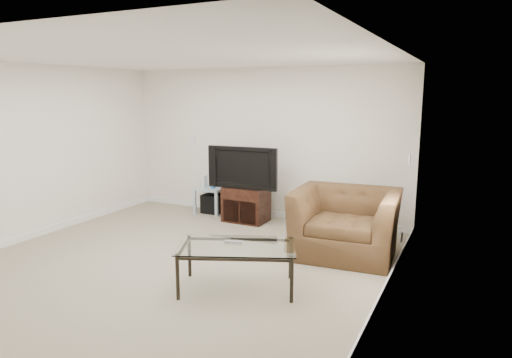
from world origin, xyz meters
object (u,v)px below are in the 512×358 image
at_px(tv_stand, 246,204).
at_px(side_table, 211,200).
at_px(subwoofer, 213,203).
at_px(recliner, 346,212).
at_px(coffee_table, 237,267).
at_px(television, 245,167).

distance_m(tv_stand, side_table, 0.85).
xyz_separation_m(subwoofer, recliner, (2.67, -1.10, 0.41)).
xyz_separation_m(side_table, subwoofer, (0.03, 0.02, -0.07)).
relative_size(side_table, coffee_table, 0.38).
height_order(television, coffee_table, television).
bearing_deg(recliner, tv_stand, 151.80).
xyz_separation_m(side_table, coffee_table, (1.93, -2.64, 0.02)).
xyz_separation_m(recliner, coffee_table, (-0.76, -1.56, -0.33)).
xyz_separation_m(tv_stand, side_table, (-0.81, 0.23, -0.06)).
bearing_deg(subwoofer, coffee_table, -54.40).
height_order(subwoofer, coffee_table, coffee_table).
bearing_deg(subwoofer, television, -19.59).
relative_size(television, coffee_table, 0.88).
xyz_separation_m(television, subwoofer, (-0.78, 0.28, -0.75)).
relative_size(side_table, recliner, 0.36).
height_order(recliner, coffee_table, recliner).
bearing_deg(side_table, recliner, -21.84).
distance_m(tv_stand, subwoofer, 0.83).
bearing_deg(recliner, coffee_table, -119.97).
distance_m(subwoofer, coffee_table, 3.27).
relative_size(tv_stand, television, 0.63).
bearing_deg(coffee_table, side_table, 126.20).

